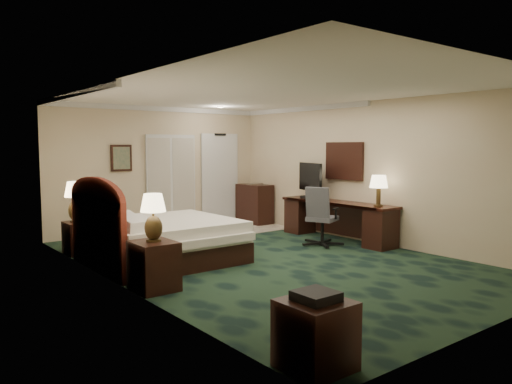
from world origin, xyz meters
TOP-DOWN VIEW (x-y plane):
  - floor at (0.00, 0.00)m, footprint 5.00×7.50m
  - ceiling at (0.00, 0.00)m, footprint 5.00×7.50m
  - wall_back at (0.00, 3.75)m, footprint 5.00×0.00m
  - wall_front at (0.00, -3.75)m, footprint 5.00×0.00m
  - wall_left at (-2.50, 0.00)m, footprint 0.00×7.50m
  - wall_right at (2.50, 0.00)m, footprint 0.00×7.50m
  - crown_molding at (0.00, 0.00)m, footprint 5.00×7.50m
  - tile_patch at (0.90, 2.90)m, footprint 3.20×1.70m
  - headboard at (-2.44, 1.00)m, footprint 0.12×2.00m
  - entry_door at (1.55, 3.72)m, footprint 1.02×0.06m
  - closet_doors at (0.25, 3.71)m, footprint 1.20×0.06m
  - wall_art at (-0.90, 3.71)m, footprint 0.45×0.06m
  - wall_mirror at (2.46, 0.60)m, footprint 0.05×0.95m
  - bed at (-1.35, 0.93)m, footprint 2.09×1.94m
  - nightstand_near at (-2.23, -0.42)m, footprint 0.50×0.58m
  - nightstand_far at (-2.26, 2.37)m, footprint 0.44×0.51m
  - lamp_near at (-2.22, -0.40)m, footprint 0.41×0.41m
  - lamp_far at (-2.30, 2.36)m, footprint 0.45×0.45m
  - bed_bench at (-0.21, 1.15)m, footprint 0.57×1.33m
  - side_table at (-2.20, -3.33)m, footprint 0.53×0.53m
  - desk at (2.20, 0.53)m, footprint 0.57×2.64m
  - tv at (2.18, 1.27)m, footprint 0.37×0.93m
  - desk_lamp at (2.20, -0.48)m, footprint 0.41×0.41m
  - desk_chair at (1.55, 0.30)m, footprint 0.83×0.81m
  - minibar at (2.20, 3.20)m, footprint 0.49×0.88m

SIDE VIEW (x-z plane):
  - floor at x=0.00m, z-range 0.00..0.00m
  - tile_patch at x=0.90m, z-range 0.00..0.01m
  - bed_bench at x=-0.21m, z-range 0.00..0.44m
  - nightstand_far at x=-2.26m, z-range 0.00..0.55m
  - side_table at x=-2.20m, z-range 0.00..0.58m
  - nightstand_near at x=-2.23m, z-range 0.00..0.63m
  - bed at x=-1.35m, z-range 0.00..0.66m
  - desk at x=2.20m, z-range 0.00..0.76m
  - minibar at x=2.20m, z-range 0.00..0.93m
  - desk_chair at x=1.55m, z-range 0.00..1.11m
  - headboard at x=-2.44m, z-range 0.00..1.40m
  - lamp_far at x=-2.30m, z-range 0.55..1.25m
  - lamp_near at x=-2.22m, z-range 0.63..1.24m
  - desk_lamp at x=2.20m, z-range 0.76..1.33m
  - entry_door at x=1.55m, z-range -0.04..2.14m
  - closet_doors at x=0.25m, z-range 0.00..2.10m
  - tv at x=2.18m, z-range 0.76..1.50m
  - wall_back at x=0.00m, z-range 0.00..2.70m
  - wall_front at x=0.00m, z-range 0.00..2.70m
  - wall_left at x=-2.50m, z-range 0.00..2.70m
  - wall_right at x=2.50m, z-range 0.00..2.70m
  - wall_mirror at x=2.46m, z-range 1.18..1.93m
  - wall_art at x=-0.90m, z-range 1.33..1.88m
  - crown_molding at x=0.00m, z-range 2.60..2.70m
  - ceiling at x=0.00m, z-range 2.70..2.70m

